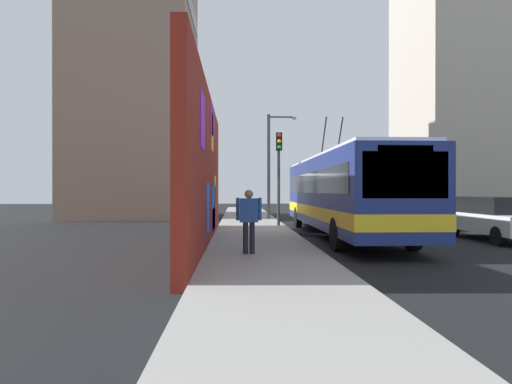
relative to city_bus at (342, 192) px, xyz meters
name	(u,v)px	position (x,y,z in m)	size (l,w,h in m)	color
ground_plane	(290,232)	(1.89, 1.80, -1.76)	(80.00, 80.00, 0.00)	black
sidewalk_slab	(254,230)	(1.89, 3.40, -1.68)	(48.00, 3.20, 0.15)	gray
graffiti_wall	(205,170)	(-2.79, 5.15, 0.70)	(12.62, 0.32, 4.92)	maroon
building_far_left	(136,68)	(12.68, 11.00, 8.39)	(8.15, 7.69, 20.30)	gray
building_far_right	(457,93)	(19.89, -15.20, 8.60)	(9.84, 8.67, 20.72)	#B2A899
city_bus	(342,192)	(0.00, 0.00, 0.00)	(12.69, 2.57, 4.93)	navy
parked_car_white	(495,217)	(-1.62, -5.20, -0.93)	(4.41, 1.84, 1.58)	white
parked_car_dark_gray	(426,210)	(3.97, -5.20, -0.93)	(4.60, 1.76, 1.58)	#38383D
parked_car_red	(388,206)	(9.33, -5.20, -0.92)	(4.72, 1.92, 1.58)	#B21E19
parked_car_silver	(358,203)	(15.65, -5.20, -0.93)	(4.62, 1.82, 1.58)	#B7B7BC
pedestrian_near_wall	(249,216)	(-5.45, 3.82, -0.62)	(0.22, 0.67, 1.68)	#1E1E2D
traffic_light	(279,163)	(3.41, 2.15, 1.34)	(0.49, 0.28, 4.40)	#2D382D
street_lamp	(272,158)	(8.38, 2.05, 1.94)	(0.44, 1.73, 6.14)	#4C4C51
curbside_puddle	(309,235)	(0.60, 1.20, -1.76)	(1.62, 1.62, 0.00)	black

